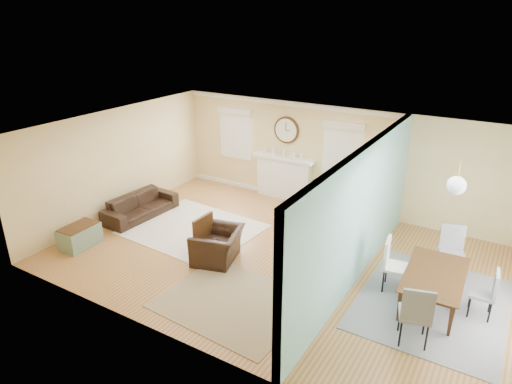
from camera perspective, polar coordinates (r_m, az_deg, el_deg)
floor at (r=9.41m, az=3.26°, el=-8.33°), size 9.00×9.00×0.00m
wall_back at (r=11.41m, az=10.54°, el=4.02°), size 9.00×0.02×2.60m
wall_front at (r=6.61m, az=-9.05°, el=-9.72°), size 9.00×0.02×2.60m
wall_left at (r=11.49m, az=-16.84°, el=3.55°), size 0.02×6.00×2.60m
ceiling at (r=8.41m, az=3.64°, el=7.16°), size 9.00×6.00×0.02m
partition at (r=8.52m, az=13.36°, el=-2.06°), size 0.17×6.00×2.60m
fireplace at (r=12.11m, az=3.49°, el=1.89°), size 1.70×0.30×1.17m
wall_clock at (r=11.81m, az=3.83°, el=7.73°), size 0.70×0.07×0.70m
window_left at (r=12.61m, az=-2.53°, el=7.78°), size 1.05×0.13×1.42m
window_right at (r=11.25m, az=10.81°, el=5.65°), size 1.05×0.13×1.42m
pendant at (r=7.69m, az=23.76°, el=0.74°), size 0.30×0.30×0.55m
rug_cream at (r=10.67m, az=-7.84°, el=-4.62°), size 2.92×2.57×0.01m
rug_jute at (r=8.16m, az=-2.90°, el=-13.51°), size 2.53×2.12×0.01m
rug_grey at (r=8.66m, az=21.17°, el=-12.87°), size 2.35×2.94×0.01m
sofa at (r=11.46m, az=-14.25°, el=-1.68°), size 0.84×1.94×0.56m
eames_chair at (r=9.24m, az=-4.81°, el=-6.64°), size 1.13×1.22×0.66m
green_chair at (r=10.99m, az=7.85°, el=-1.84°), size 1.05×1.06×0.69m
trunk at (r=10.47m, az=-21.17°, el=-5.15°), size 0.53×0.83×0.47m
credenza at (r=10.03m, az=13.27°, el=-4.34°), size 0.54×1.60×0.80m
tv at (r=9.74m, az=13.53°, el=-0.56°), size 0.23×1.09×0.62m
garden_stool at (r=9.28m, az=11.54°, el=-7.36°), size 0.36×0.36×0.53m
potted_plant at (r=9.06m, az=11.76°, el=-4.73°), size 0.51×0.50×0.42m
dining_table at (r=8.51m, az=21.43°, el=-11.24°), size 1.01×1.73×0.59m
dining_chair_n at (r=9.30m, az=23.38°, el=-6.52°), size 0.55×0.55×1.00m
dining_chair_s at (r=7.38m, az=19.34°, el=-13.48°), size 0.57×0.57×1.03m
dining_chair_w at (r=8.53m, az=17.21°, el=-8.32°), size 0.49×0.49×0.99m
dining_chair_e at (r=8.42m, az=26.51°, el=-10.81°), size 0.41×0.41×0.86m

